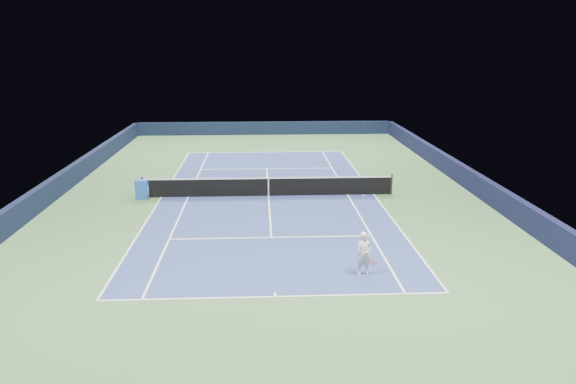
{
  "coord_description": "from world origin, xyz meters",
  "views": [
    {
      "loc": [
        -0.42,
        -27.93,
        7.7
      ],
      "look_at": [
        0.86,
        -3.0,
        1.0
      ],
      "focal_mm": 35.0,
      "sensor_mm": 36.0,
      "label": 1
    }
  ],
  "objects": [
    {
      "name": "wall_far",
      "position": [
        0.0,
        19.82,
        0.55
      ],
      "size": [
        22.0,
        0.35,
        1.1
      ],
      "primitive_type": "cube",
      "color": "black",
      "rests_on": "ground"
    },
    {
      "name": "baseline_far",
      "position": [
        0.0,
        11.88,
        0.01
      ],
      "size": [
        10.97,
        0.08,
        0.0
      ],
      "primitive_type": "cube",
      "color": "white",
      "rests_on": "ground"
    },
    {
      "name": "tennis_player",
      "position": [
        3.07,
        -10.31,
        0.76
      ],
      "size": [
        0.76,
        1.27,
        2.55
      ],
      "color": "silver",
      "rests_on": "ground"
    },
    {
      "name": "sideline_doubles_left",
      "position": [
        -5.49,
        0.0,
        0.01
      ],
      "size": [
        0.08,
        23.77,
        0.0
      ],
      "primitive_type": "cube",
      "color": "white",
      "rests_on": "ground"
    },
    {
      "name": "wall_right",
      "position": [
        10.82,
        0.0,
        0.55
      ],
      "size": [
        0.35,
        40.0,
        1.1
      ],
      "primitive_type": "cube",
      "color": "black",
      "rests_on": "ground"
    },
    {
      "name": "sideline_doubles_right",
      "position": [
        5.49,
        0.0,
        0.01
      ],
      "size": [
        0.08,
        23.77,
        0.0
      ],
      "primitive_type": "cube",
      "color": "white",
      "rests_on": "ground"
    },
    {
      "name": "service_line_far",
      "position": [
        0.0,
        6.4,
        0.01
      ],
      "size": [
        8.23,
        0.08,
        0.0
      ],
      "primitive_type": "cube",
      "color": "white",
      "rests_on": "ground"
    },
    {
      "name": "tennis_net",
      "position": [
        0.0,
        0.0,
        0.5
      ],
      "size": [
        12.9,
        0.1,
        1.07
      ],
      "color": "black",
      "rests_on": "ground"
    },
    {
      "name": "sideline_singles_right",
      "position": [
        4.12,
        0.0,
        0.01
      ],
      "size": [
        0.08,
        23.77,
        0.0
      ],
      "primitive_type": "cube",
      "color": "white",
      "rests_on": "ground"
    },
    {
      "name": "court_surface",
      "position": [
        0.0,
        0.0,
        0.0
      ],
      "size": [
        10.97,
        23.77,
        0.01
      ],
      "primitive_type": "cube",
      "color": "navy",
      "rests_on": "ground"
    },
    {
      "name": "wall_left",
      "position": [
        -10.82,
        0.0,
        0.55
      ],
      "size": [
        0.35,
        40.0,
        1.1
      ],
      "primitive_type": "cube",
      "color": "black",
      "rests_on": "ground"
    },
    {
      "name": "center_mark_near",
      "position": [
        0.0,
        -11.73,
        0.01
      ],
      "size": [
        0.08,
        0.3,
        0.0
      ],
      "primitive_type": "cube",
      "color": "white",
      "rests_on": "ground"
    },
    {
      "name": "baseline_near",
      "position": [
        0.0,
        -11.88,
        0.01
      ],
      "size": [
        10.97,
        0.08,
        0.0
      ],
      "primitive_type": "cube",
      "color": "white",
      "rests_on": "ground"
    },
    {
      "name": "ground",
      "position": [
        0.0,
        0.0,
        0.0
      ],
      "size": [
        40.0,
        40.0,
        0.0
      ],
      "primitive_type": "plane",
      "color": "#375B31",
      "rests_on": "ground"
    },
    {
      "name": "sponsor_cube",
      "position": [
        -6.4,
        -0.12,
        0.49
      ],
      "size": [
        0.65,
        0.6,
        0.97
      ],
      "color": "#1D50B3",
      "rests_on": "ground"
    },
    {
      "name": "center_mark_far",
      "position": [
        0.0,
        11.73,
        0.01
      ],
      "size": [
        0.08,
        0.3,
        0.0
      ],
      "primitive_type": "cube",
      "color": "white",
      "rests_on": "ground"
    },
    {
      "name": "sideline_singles_left",
      "position": [
        -4.12,
        0.0,
        0.01
      ],
      "size": [
        0.08,
        23.77,
        0.0
      ],
      "primitive_type": "cube",
      "color": "white",
      "rests_on": "ground"
    },
    {
      "name": "center_service_line",
      "position": [
        0.0,
        0.0,
        0.01
      ],
      "size": [
        0.08,
        12.8,
        0.0
      ],
      "primitive_type": "cube",
      "color": "white",
      "rests_on": "ground"
    },
    {
      "name": "service_line_near",
      "position": [
        0.0,
        -6.4,
        0.01
      ],
      "size": [
        8.23,
        0.08,
        0.0
      ],
      "primitive_type": "cube",
      "color": "white",
      "rests_on": "ground"
    }
  ]
}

